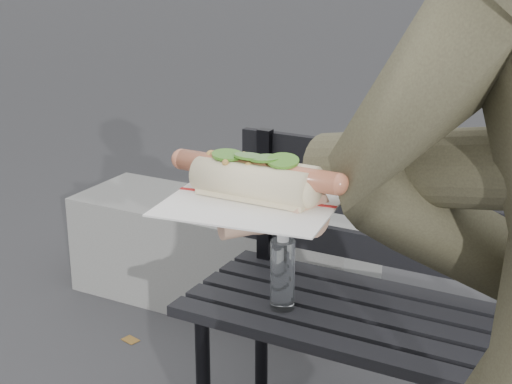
# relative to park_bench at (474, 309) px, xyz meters

# --- Properties ---
(park_bench) EXTENTS (1.50, 0.44, 0.88)m
(park_bench) POSITION_rel_park_bench_xyz_m (0.00, 0.00, 0.00)
(park_bench) COLOR black
(park_bench) RESTS_ON ground
(concrete_block) EXTENTS (1.20, 0.40, 0.40)m
(concrete_block) POSITION_rel_park_bench_xyz_m (-1.12, 0.63, -0.32)
(concrete_block) COLOR slate
(concrete_block) RESTS_ON ground
(held_hotdog) EXTENTS (0.63, 0.30, 0.20)m
(held_hotdog) POSITION_rel_park_bench_xyz_m (0.15, -1.01, 0.65)
(held_hotdog) COLOR #413B2B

